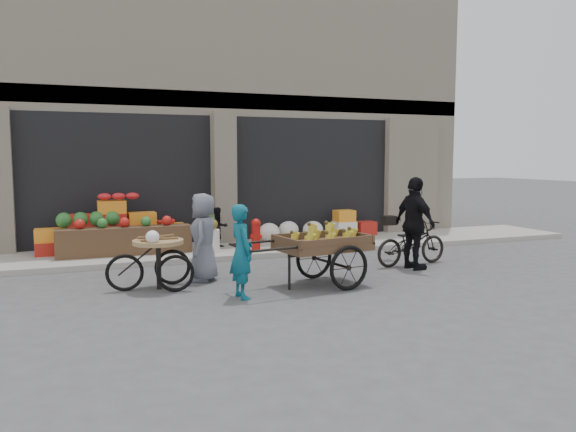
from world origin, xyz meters
name	(u,v)px	position (x,y,z in m)	size (l,w,h in m)	color
ground	(303,291)	(0.00, 0.00, 0.00)	(80.00, 80.00, 0.00)	#424244
sidewalk	(234,249)	(0.00, 4.10, 0.06)	(18.00, 2.20, 0.12)	gray
building	(196,117)	(0.00, 8.03, 3.37)	(14.00, 6.45, 7.00)	beige
fruit_display	(122,227)	(-2.48, 4.38, 0.67)	(3.10, 1.12, 1.24)	#AD2118
pineapple_bin	(208,241)	(-0.75, 3.60, 0.37)	(0.52, 0.52, 0.50)	silver
fire_hydrant	(256,233)	(0.35, 3.55, 0.50)	(0.22, 0.22, 0.71)	#A5140F
orange_bucket	(277,242)	(0.85, 3.50, 0.27)	(0.32, 0.32, 0.30)	orange
right_bay_goods	(325,227)	(2.61, 4.70, 0.41)	(3.35, 0.60, 0.70)	silver
seated_person	(218,227)	(-0.35, 4.20, 0.58)	(0.45, 0.35, 0.93)	black
banana_cart	(320,241)	(0.42, 0.24, 0.78)	(2.68, 1.39, 1.07)	brown
vendor_woman	(242,251)	(-1.09, -0.09, 0.74)	(0.54, 0.36, 1.48)	#0D5569
tricycle_cart	(158,256)	(-2.22, 0.99, 0.57)	(1.44, 0.91, 0.95)	#9E7F51
vendor_grey	(203,237)	(-1.36, 1.35, 0.79)	(0.77, 0.50, 1.57)	slate
bicycle	(411,243)	(2.94, 1.24, 0.45)	(0.60, 1.72, 0.90)	black
cyclist	(415,223)	(2.74, 0.84, 0.91)	(1.07, 0.45, 1.83)	black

